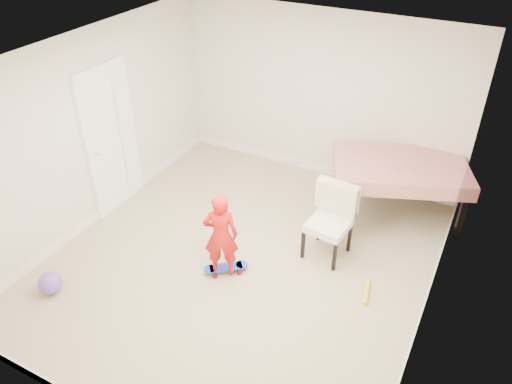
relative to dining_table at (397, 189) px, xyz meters
The scene contains 16 objects.
ground 2.42m from the dining_table, 127.36° to the right, with size 5.00×5.00×0.00m, color tan.
ceiling 3.21m from the dining_table, 127.36° to the right, with size 4.50×5.00×0.04m, color white.
wall_back 1.79m from the dining_table, 157.83° to the left, with size 4.50×0.04×2.60m, color beige.
wall_front 4.69m from the dining_table, 108.28° to the right, with size 4.50×0.04×2.60m, color beige.
wall_left 4.22m from the dining_table, 152.76° to the right, with size 0.04×5.00×2.60m, color beige.
wall_right 2.23m from the dining_table, 67.44° to the right, with size 0.04×5.00×2.60m, color beige.
door 4.04m from the dining_table, 156.53° to the right, with size 0.10×0.94×2.11m, color white.
baseboard_back 1.60m from the dining_table, 157.49° to the left, with size 4.50×0.02×0.12m, color white.
baseboard_left 4.16m from the dining_table, 152.82° to the right, with size 0.02×5.00×0.12m, color white.
baseboard_right 2.08m from the dining_table, 67.18° to the right, with size 0.02×5.00×0.12m, color white.
dining_table is the anchor object (origin of this frame).
dining_chair 1.40m from the dining_table, 112.58° to the right, with size 0.54×0.62×0.99m, color beige, non-canonical shape.
skateboard 2.68m from the dining_table, 124.67° to the right, with size 0.55×0.20×0.08m, color blue, non-canonical shape.
child 2.71m from the dining_table, 124.48° to the right, with size 0.41×0.27×1.12m, color red.
balloon 4.67m from the dining_table, 132.59° to the right, with size 0.28×0.28×0.28m, color #7950C0.
foam_toy 1.79m from the dining_table, 85.09° to the right, with size 0.06×0.06×0.40m, color yellow.
Camera 1 is at (2.40, -4.21, 4.24)m, focal length 35.00 mm.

